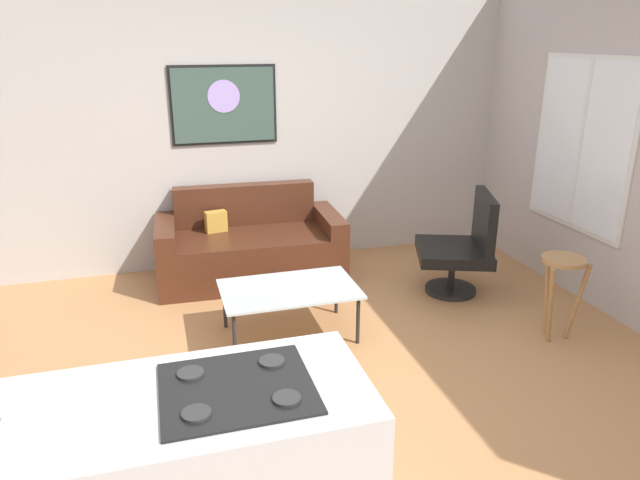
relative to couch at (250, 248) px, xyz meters
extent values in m
cube|color=#B87F4E|center=(0.16, -1.97, -0.31)|extent=(6.40, 6.40, 0.04)
cube|color=#BBB5AF|center=(0.16, 0.46, 1.11)|extent=(6.40, 0.05, 2.80)
cube|color=#482415|center=(0.00, -0.04, -0.07)|extent=(1.40, 0.89, 0.45)
cube|color=#482415|center=(0.01, 0.30, 0.36)|extent=(1.38, 0.21, 0.40)
cube|color=#482415|center=(-0.77, -0.01, 0.01)|extent=(0.21, 0.84, 0.61)
cube|color=#482415|center=(0.77, -0.07, 0.01)|extent=(0.21, 0.84, 0.61)
cube|color=gold|center=(-0.30, 0.12, 0.26)|extent=(0.21, 0.13, 0.20)
cube|color=silver|center=(0.09, -1.25, 0.10)|extent=(1.04, 0.64, 0.02)
cylinder|color=#232326|center=(-0.37, -1.52, -0.10)|extent=(0.03, 0.03, 0.38)
cylinder|color=#232326|center=(0.56, -1.52, -0.10)|extent=(0.03, 0.03, 0.38)
cylinder|color=#232326|center=(-0.37, -0.98, -0.10)|extent=(0.03, 0.03, 0.38)
cylinder|color=#232326|center=(0.56, -0.98, -0.10)|extent=(0.03, 0.03, 0.38)
cylinder|color=black|center=(1.70, -0.86, -0.27)|extent=(0.46, 0.46, 0.04)
cylinder|color=black|center=(1.70, -0.86, -0.07)|extent=(0.06, 0.06, 0.36)
cube|color=black|center=(1.70, -0.86, 0.10)|extent=(0.82, 0.84, 0.10)
cube|color=black|center=(1.94, -0.95, 0.39)|extent=(0.30, 0.65, 0.49)
cylinder|color=#A87746|center=(2.07, -1.85, 0.35)|extent=(0.32, 0.32, 0.03)
cylinder|color=#A87746|center=(2.07, -1.72, 0.02)|extent=(0.04, 0.13, 0.62)
cylinder|color=#A87746|center=(1.95, -1.92, 0.02)|extent=(0.13, 0.10, 0.62)
cylinder|color=#A87746|center=(2.19, -1.92, 0.02)|extent=(0.13, 0.10, 0.62)
cube|color=black|center=(-0.58, -3.25, 0.62)|extent=(0.60, 0.52, 0.01)
cylinder|color=#2D2D2D|center=(-0.75, -3.39, 0.63)|extent=(0.11, 0.11, 0.01)
cylinder|color=#2D2D2D|center=(-0.41, -3.39, 0.63)|extent=(0.11, 0.11, 0.01)
cylinder|color=#2D2D2D|center=(-0.75, -3.11, 0.63)|extent=(0.11, 0.11, 0.01)
cylinder|color=#2D2D2D|center=(-0.41, -3.11, 0.63)|extent=(0.11, 0.11, 0.01)
cube|color=black|center=(-0.12, 0.42, 1.31)|extent=(1.01, 0.01, 0.74)
cube|color=#3C5349|center=(-0.12, 0.41, 1.31)|extent=(0.96, 0.02, 0.69)
cylinder|color=#B29BE9|center=(-0.12, 0.40, 1.39)|extent=(0.30, 0.01, 0.30)
cube|color=silver|center=(2.75, -1.07, 1.05)|extent=(0.02, 1.20, 1.49)
cube|color=white|center=(2.74, -1.07, 1.05)|extent=(0.01, 1.12, 1.41)
cube|color=silver|center=(2.73, -1.07, 1.05)|extent=(0.01, 0.04, 1.41)
camera|label=1|loc=(-0.82, -5.25, 1.94)|focal=32.75mm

